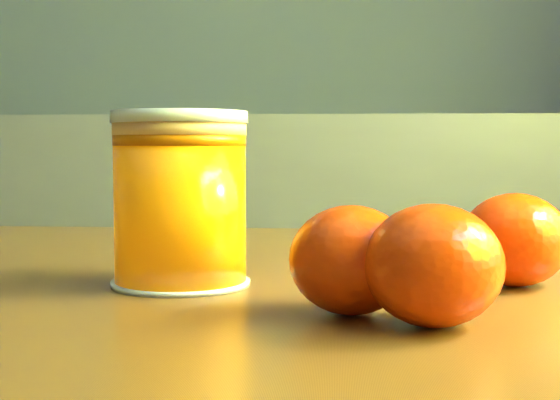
{
  "coord_description": "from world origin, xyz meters",
  "views": [
    {
      "loc": [
        0.94,
        -0.37,
        0.84
      ],
      "look_at": [
        0.9,
        0.14,
        0.8
      ],
      "focal_mm": 50.0,
      "sensor_mm": 36.0,
      "label": 1
    }
  ],
  "objects": [
    {
      "name": "juice_glass",
      "position": [
        0.84,
        0.13,
        0.8
      ],
      "size": [
        0.09,
        0.09,
        0.11
      ],
      "rotation": [
        0.0,
        0.0,
        -0.13
      ],
      "color": "orange",
      "rests_on": "table"
    },
    {
      "name": "orange_front",
      "position": [
        0.95,
        0.05,
        0.77
      ],
      "size": [
        0.08,
        0.08,
        0.06
      ],
      "primitive_type": "ellipsoid",
      "rotation": [
        0.0,
        0.0,
        0.17
      ],
      "color": "red",
      "rests_on": "table"
    },
    {
      "name": "orange_extra",
      "position": [
        0.99,
        0.03,
        0.78
      ],
      "size": [
        0.07,
        0.07,
        0.06
      ],
      "primitive_type": "ellipsoid",
      "rotation": [
        0.0,
        0.0,
        0.04
      ],
      "color": "red",
      "rests_on": "table"
    },
    {
      "name": "orange_back",
      "position": [
        1.06,
        0.15,
        0.78
      ],
      "size": [
        0.09,
        0.09,
        0.06
      ],
      "primitive_type": "ellipsoid",
      "rotation": [
        0.0,
        0.0,
        -0.35
      ],
      "color": "red",
      "rests_on": "table"
    }
  ]
}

